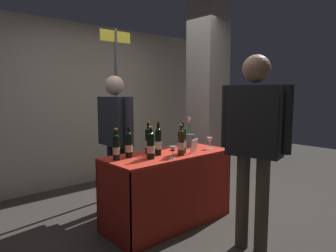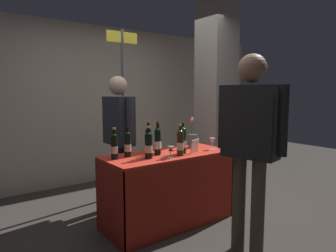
{
  "view_description": "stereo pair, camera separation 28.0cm",
  "coord_description": "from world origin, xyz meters",
  "px_view_note": "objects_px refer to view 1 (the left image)",
  "views": [
    {
      "loc": [
        -2.14,
        -2.41,
        1.46
      ],
      "look_at": [
        0.0,
        0.0,
        1.09
      ],
      "focal_mm": 32.25,
      "sensor_mm": 36.0,
      "label": 1
    },
    {
      "loc": [
        -1.93,
        -2.58,
        1.46
      ],
      "look_at": [
        0.0,
        0.0,
        1.09
      ],
      "focal_mm": 32.25,
      "sensor_mm": 36.0,
      "label": 2
    }
  ],
  "objects_px": {
    "wine_glass_near_vendor": "(210,141)",
    "booth_signpost": "(117,100)",
    "tasting_table": "(168,177)",
    "display_bottle_0": "(148,140)",
    "featured_wine_bottle": "(181,142)",
    "wine_glass_mid": "(173,149)",
    "concrete_pillar": "(208,82)",
    "flower_vase": "(190,139)",
    "vendor_presenter": "(115,131)",
    "taster_foreground_right": "(254,134)"
  },
  "relations": [
    {
      "from": "tasting_table",
      "to": "taster_foreground_right",
      "type": "distance_m",
      "value": 1.11
    },
    {
      "from": "wine_glass_near_vendor",
      "to": "wine_glass_mid",
      "type": "height_order",
      "value": "wine_glass_near_vendor"
    },
    {
      "from": "featured_wine_bottle",
      "to": "wine_glass_near_vendor",
      "type": "relative_size",
      "value": 2.46
    },
    {
      "from": "wine_glass_near_vendor",
      "to": "vendor_presenter",
      "type": "height_order",
      "value": "vendor_presenter"
    },
    {
      "from": "tasting_table",
      "to": "wine_glass_near_vendor",
      "type": "bearing_deg",
      "value": -12.24
    },
    {
      "from": "booth_signpost",
      "to": "tasting_table",
      "type": "bearing_deg",
      "value": -93.48
    },
    {
      "from": "wine_glass_mid",
      "to": "vendor_presenter",
      "type": "distance_m",
      "value": 0.89
    },
    {
      "from": "taster_foreground_right",
      "to": "wine_glass_mid",
      "type": "bearing_deg",
      "value": 10.67
    },
    {
      "from": "concrete_pillar",
      "to": "wine_glass_mid",
      "type": "height_order",
      "value": "concrete_pillar"
    },
    {
      "from": "flower_vase",
      "to": "booth_signpost",
      "type": "bearing_deg",
      "value": 111.0
    },
    {
      "from": "featured_wine_bottle",
      "to": "wine_glass_mid",
      "type": "bearing_deg",
      "value": -166.86
    },
    {
      "from": "tasting_table",
      "to": "vendor_presenter",
      "type": "distance_m",
      "value": 0.85
    },
    {
      "from": "concrete_pillar",
      "to": "booth_signpost",
      "type": "distance_m",
      "value": 1.41
    },
    {
      "from": "featured_wine_bottle",
      "to": "flower_vase",
      "type": "relative_size",
      "value": 0.91
    },
    {
      "from": "vendor_presenter",
      "to": "booth_signpost",
      "type": "height_order",
      "value": "booth_signpost"
    },
    {
      "from": "featured_wine_bottle",
      "to": "display_bottle_0",
      "type": "bearing_deg",
      "value": 121.66
    },
    {
      "from": "flower_vase",
      "to": "booth_signpost",
      "type": "distance_m",
      "value": 1.18
    },
    {
      "from": "featured_wine_bottle",
      "to": "flower_vase",
      "type": "distance_m",
      "value": 0.51
    },
    {
      "from": "tasting_table",
      "to": "flower_vase",
      "type": "xyz_separation_m",
      "value": [
        0.46,
        0.11,
        0.36
      ]
    },
    {
      "from": "taster_foreground_right",
      "to": "booth_signpost",
      "type": "distance_m",
      "value": 2.09
    },
    {
      "from": "featured_wine_bottle",
      "to": "flower_vase",
      "type": "xyz_separation_m",
      "value": [
        0.42,
        0.28,
        -0.04
      ]
    },
    {
      "from": "wine_glass_near_vendor",
      "to": "booth_signpost",
      "type": "xyz_separation_m",
      "value": [
        -0.49,
        1.25,
        0.47
      ]
    },
    {
      "from": "vendor_presenter",
      "to": "booth_signpost",
      "type": "xyz_separation_m",
      "value": [
        0.31,
        0.45,
        0.36
      ]
    },
    {
      "from": "featured_wine_bottle",
      "to": "wine_glass_mid",
      "type": "relative_size",
      "value": 2.68
    },
    {
      "from": "display_bottle_0",
      "to": "featured_wine_bottle",
      "type": "bearing_deg",
      "value": -58.34
    },
    {
      "from": "concrete_pillar",
      "to": "booth_signpost",
      "type": "relative_size",
      "value": 1.39
    },
    {
      "from": "taster_foreground_right",
      "to": "vendor_presenter",
      "type": "bearing_deg",
      "value": 3.13
    },
    {
      "from": "featured_wine_bottle",
      "to": "wine_glass_mid",
      "type": "height_order",
      "value": "featured_wine_bottle"
    },
    {
      "from": "featured_wine_bottle",
      "to": "taster_foreground_right",
      "type": "relative_size",
      "value": 0.19
    },
    {
      "from": "tasting_table",
      "to": "display_bottle_0",
      "type": "xyz_separation_m",
      "value": [
        -0.16,
        0.15,
        0.41
      ]
    },
    {
      "from": "concrete_pillar",
      "to": "wine_glass_near_vendor",
      "type": "relative_size",
      "value": 23.64
    },
    {
      "from": "concrete_pillar",
      "to": "flower_vase",
      "type": "bearing_deg",
      "value": -150.44
    },
    {
      "from": "display_bottle_0",
      "to": "wine_glass_mid",
      "type": "distance_m",
      "value": 0.35
    },
    {
      "from": "vendor_presenter",
      "to": "featured_wine_bottle",
      "type": "bearing_deg",
      "value": 17.62
    },
    {
      "from": "vendor_presenter",
      "to": "booth_signpost",
      "type": "bearing_deg",
      "value": 145.1
    },
    {
      "from": "wine_glass_near_vendor",
      "to": "tasting_table",
      "type": "bearing_deg",
      "value": 167.76
    },
    {
      "from": "tasting_table",
      "to": "booth_signpost",
      "type": "bearing_deg",
      "value": 86.52
    },
    {
      "from": "tasting_table",
      "to": "flower_vase",
      "type": "distance_m",
      "value": 0.59
    },
    {
      "from": "wine_glass_mid",
      "to": "tasting_table",
      "type": "bearing_deg",
      "value": 59.7
    },
    {
      "from": "tasting_table",
      "to": "display_bottle_0",
      "type": "distance_m",
      "value": 0.46
    },
    {
      "from": "tasting_table",
      "to": "wine_glass_near_vendor",
      "type": "relative_size",
      "value": 10.54
    },
    {
      "from": "taster_foreground_right",
      "to": "booth_signpost",
      "type": "relative_size",
      "value": 0.78
    },
    {
      "from": "concrete_pillar",
      "to": "display_bottle_0",
      "type": "bearing_deg",
      "value": -162.42
    },
    {
      "from": "display_bottle_0",
      "to": "wine_glass_near_vendor",
      "type": "height_order",
      "value": "display_bottle_0"
    },
    {
      "from": "concrete_pillar",
      "to": "wine_glass_near_vendor",
      "type": "distance_m",
      "value": 1.31
    },
    {
      "from": "featured_wine_bottle",
      "to": "wine_glass_mid",
      "type": "distance_m",
      "value": 0.17
    },
    {
      "from": "tasting_table",
      "to": "featured_wine_bottle",
      "type": "relative_size",
      "value": 4.29
    },
    {
      "from": "concrete_pillar",
      "to": "tasting_table",
      "type": "relative_size",
      "value": 2.24
    },
    {
      "from": "featured_wine_bottle",
      "to": "display_bottle_0",
      "type": "height_order",
      "value": "display_bottle_0"
    },
    {
      "from": "wine_glass_mid",
      "to": "vendor_presenter",
      "type": "xyz_separation_m",
      "value": [
        -0.12,
        0.88,
        0.11
      ]
    }
  ]
}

